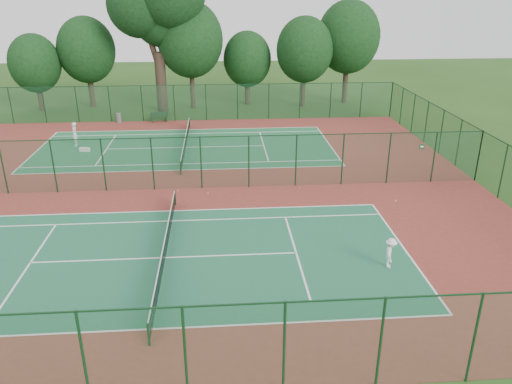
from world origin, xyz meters
TOP-DOWN VIEW (x-y plane):
  - ground at (0.00, 0.00)m, footprint 120.00×120.00m
  - red_pad at (0.00, 0.00)m, footprint 40.00×36.00m
  - court_near at (0.00, -9.00)m, footprint 23.77×10.97m
  - court_far at (0.00, 9.00)m, footprint 23.77×10.97m
  - fence_north at (0.00, 18.00)m, footprint 40.00×0.09m
  - fence_south at (0.00, -18.00)m, footprint 40.00×0.09m
  - fence_east at (20.00, 0.00)m, footprint 0.09×36.00m
  - fence_divider at (0.00, 0.00)m, footprint 40.00×0.09m
  - tennis_net_near at (0.00, -9.00)m, footprint 0.10×12.90m
  - tennis_net_far at (0.00, 9.00)m, footprint 0.10×12.90m
  - player_near at (10.55, -10.64)m, footprint 0.82×1.08m
  - player_far at (-9.10, 10.16)m, footprint 0.58×0.78m
  - trash_bin at (-6.88, 17.60)m, footprint 0.50×0.50m
  - bench at (-3.01, 17.52)m, footprint 1.72×0.86m
  - kit_bag at (-8.01, 8.55)m, footprint 0.86×0.47m
  - stray_ball_a at (1.94, -0.97)m, footprint 0.07×0.07m
  - stray_ball_b at (7.91, -0.57)m, footprint 0.07×0.07m
  - stray_ball_c at (-0.02, -0.43)m, footprint 0.07×0.07m
  - big_tree at (-3.03, 22.59)m, footprint 9.75×7.14m
  - evergreen_row at (0.50, 24.25)m, footprint 39.00×5.00m

SIDE VIEW (x-z plane):
  - ground at x=0.00m, z-range 0.00..0.00m
  - evergreen_row at x=0.50m, z-range -6.00..6.00m
  - red_pad at x=0.00m, z-range 0.00..0.01m
  - court_near at x=0.00m, z-range 0.01..0.02m
  - court_far at x=0.00m, z-range 0.01..0.02m
  - stray_ball_a at x=1.94m, z-range 0.01..0.08m
  - stray_ball_b at x=7.91m, z-range 0.01..0.08m
  - stray_ball_c at x=-0.02m, z-range 0.01..0.08m
  - kit_bag at x=-8.01m, z-range 0.01..0.31m
  - trash_bin at x=-6.88m, z-range 0.01..0.92m
  - bench at x=-3.01m, z-range 0.03..1.05m
  - tennis_net_near at x=0.00m, z-range 0.06..1.03m
  - tennis_net_far at x=0.00m, z-range 0.06..1.03m
  - player_near at x=10.55m, z-range 0.02..1.50m
  - player_far at x=-9.10m, z-range 0.02..1.97m
  - fence_east at x=20.00m, z-range 0.01..3.51m
  - fence_north at x=0.00m, z-range 0.01..3.51m
  - fence_south at x=0.00m, z-range 0.01..3.51m
  - fence_divider at x=0.00m, z-range 0.01..3.51m
  - big_tree at x=-3.03m, z-range 3.12..18.10m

